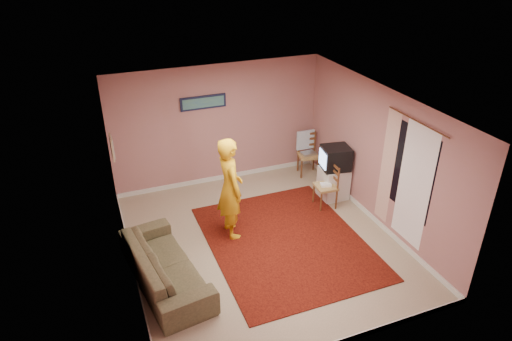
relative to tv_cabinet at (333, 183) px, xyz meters
name	(u,v)px	position (x,y,z in m)	size (l,w,h in m)	color
ground	(262,242)	(-1.95, -0.92, -0.34)	(5.00, 5.00, 0.00)	tan
wall_back	(218,125)	(-1.95, 1.58, 0.96)	(4.50, 0.02, 2.60)	#A26A6E
wall_front	(341,271)	(-1.95, -3.42, 0.96)	(4.50, 0.02, 2.60)	#A26A6E
wall_left	(123,205)	(-4.20, -0.92, 0.96)	(0.02, 5.00, 2.60)	#A26A6E
wall_right	(378,156)	(0.30, -0.92, 0.96)	(0.02, 5.00, 2.60)	#A26A6E
ceiling	(263,103)	(-1.95, -0.92, 2.26)	(4.50, 5.00, 0.02)	white
baseboard_back	(220,177)	(-1.95, 1.57, -0.29)	(4.50, 0.02, 0.10)	silver
baseboard_left	(134,270)	(-4.19, -0.92, -0.29)	(0.02, 5.00, 0.10)	silver
baseboard_right	(369,214)	(0.29, -0.92, -0.29)	(0.02, 5.00, 0.10)	silver
window	(411,171)	(0.29, -1.82, 1.11)	(0.01, 1.10, 1.50)	black
curtain_sheer	(414,186)	(0.28, -1.97, 0.91)	(0.01, 0.75, 2.10)	white
curtain_floral	(387,168)	(0.26, -1.27, 0.91)	(0.01, 0.35, 2.10)	#ECE6C9
curtain_rod	(417,121)	(0.25, -1.82, 1.98)	(0.02, 0.02, 1.40)	brown
picture_back	(203,102)	(-2.25, 1.55, 1.51)	(0.95, 0.04, 0.28)	#131935
picture_left	(112,147)	(-4.17, 0.68, 1.21)	(0.04, 0.38, 0.42)	tan
area_rug	(286,241)	(-1.56, -1.07, -0.33)	(2.62, 3.28, 0.02)	black
tv_cabinet	(333,183)	(0.00, 0.00, 0.00)	(0.53, 0.48, 0.67)	silver
crt_tv	(335,158)	(-0.01, 0.00, 0.57)	(0.61, 0.56, 0.46)	black
chair_a	(309,151)	(-0.02, 1.10, 0.25)	(0.51, 0.50, 0.52)	tan
dvd_player	(308,153)	(-0.02, 1.10, 0.18)	(0.31, 0.22, 0.05)	#ACACB1
blue_throw	(305,140)	(-0.02, 1.28, 0.44)	(0.42, 0.05, 0.44)	#84B7D9
chair_b	(326,182)	(-0.32, -0.25, 0.22)	(0.42, 0.43, 0.49)	tan
game_console	(326,185)	(-0.32, -0.25, 0.15)	(0.21, 0.15, 0.04)	white
sofa	(165,265)	(-3.75, -1.31, -0.02)	(2.19, 0.85, 0.64)	brown
person	(230,188)	(-2.37, -0.45, 0.61)	(0.69, 0.45, 1.89)	gold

